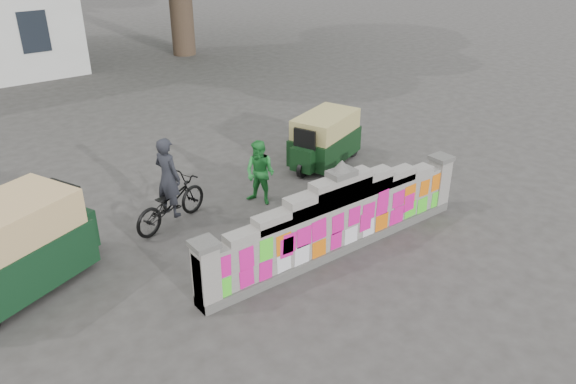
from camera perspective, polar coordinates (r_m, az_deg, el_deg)
name	(u,v)px	position (r m, az deg, el deg)	size (l,w,h in m)	color
ground	(338,251)	(11.55, 5.10, -5.96)	(100.00, 100.00, 0.00)	#383533
parapet_wall	(340,219)	(11.16, 5.27, -2.72)	(6.48, 0.44, 2.01)	#4C4C49
cyclist_bike	(171,203)	(12.47, -11.85, -1.08)	(0.70, 2.00, 1.05)	black
cyclist_rider	(169,188)	(12.31, -12.00, 0.42)	(0.65, 0.43, 1.78)	#22232A
pedestrian	(260,173)	(13.04, -2.85, 1.96)	(0.75, 0.59, 1.55)	#268E38
rickshaw_left	(11,247)	(11.05, -26.34, -5.07)	(3.22, 2.39, 1.73)	black
rickshaw_right	(324,138)	(15.29, 3.69, 5.46)	(2.56, 1.83, 1.38)	black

